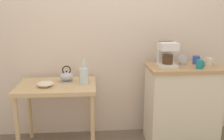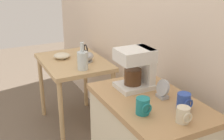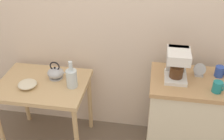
{
  "view_description": "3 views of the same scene",
  "coord_description": "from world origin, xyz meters",
  "px_view_note": "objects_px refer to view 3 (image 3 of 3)",
  "views": [
    {
      "loc": [
        -0.25,
        -2.56,
        1.51
      ],
      "look_at": [
        -0.04,
        -0.02,
        0.9
      ],
      "focal_mm": 41.07,
      "sensor_mm": 36.0,
      "label": 1
    },
    {
      "loc": [
        2.01,
        -0.81,
        1.67
      ],
      "look_at": [
        0.28,
        0.06,
        0.94
      ],
      "focal_mm": 46.6,
      "sensor_mm": 36.0,
      "label": 2
    },
    {
      "loc": [
        0.34,
        -1.85,
        2.17
      ],
      "look_at": [
        0.03,
        0.06,
        0.95
      ],
      "focal_mm": 43.71,
      "sensor_mm": 36.0,
      "label": 3
    }
  ],
  "objects_px": {
    "teakettle": "(56,73)",
    "mug_blue": "(220,72)",
    "coffee_maker": "(177,63)",
    "bowl_stoneware": "(27,84)",
    "glass_carafe_vase": "(72,78)",
    "mug_dark_teal": "(218,87)",
    "table_clock": "(199,71)"
  },
  "relations": [
    {
      "from": "mug_dark_teal",
      "to": "table_clock",
      "type": "xyz_separation_m",
      "value": [
        -0.11,
        0.21,
        0.01
      ]
    },
    {
      "from": "coffee_maker",
      "to": "bowl_stoneware",
      "type": "bearing_deg",
      "value": -175.22
    },
    {
      "from": "coffee_maker",
      "to": "mug_blue",
      "type": "height_order",
      "value": "coffee_maker"
    },
    {
      "from": "teakettle",
      "to": "glass_carafe_vase",
      "type": "bearing_deg",
      "value": -29.52
    },
    {
      "from": "teakettle",
      "to": "mug_blue",
      "type": "relative_size",
      "value": 2.04
    },
    {
      "from": "mug_blue",
      "to": "coffee_maker",
      "type": "bearing_deg",
      "value": -167.57
    },
    {
      "from": "bowl_stoneware",
      "to": "mug_dark_teal",
      "type": "relative_size",
      "value": 1.85
    },
    {
      "from": "bowl_stoneware",
      "to": "mug_dark_teal",
      "type": "distance_m",
      "value": 1.6
    },
    {
      "from": "glass_carafe_vase",
      "to": "coffee_maker",
      "type": "xyz_separation_m",
      "value": [
        0.89,
        0.03,
        0.22
      ]
    },
    {
      "from": "bowl_stoneware",
      "to": "coffee_maker",
      "type": "distance_m",
      "value": 1.32
    },
    {
      "from": "coffee_maker",
      "to": "glass_carafe_vase",
      "type": "bearing_deg",
      "value": -177.95
    },
    {
      "from": "teakettle",
      "to": "mug_blue",
      "type": "xyz_separation_m",
      "value": [
        1.44,
        0.0,
        0.16
      ]
    },
    {
      "from": "coffee_maker",
      "to": "mug_blue",
      "type": "relative_size",
      "value": 2.86
    },
    {
      "from": "mug_blue",
      "to": "mug_dark_teal",
      "type": "xyz_separation_m",
      "value": [
        -0.05,
        -0.23,
        -0.0
      ]
    },
    {
      "from": "bowl_stoneware",
      "to": "glass_carafe_vase",
      "type": "distance_m",
      "value": 0.4
    },
    {
      "from": "bowl_stoneware",
      "to": "table_clock",
      "type": "distance_m",
      "value": 1.5
    },
    {
      "from": "mug_blue",
      "to": "mug_dark_teal",
      "type": "height_order",
      "value": "same"
    },
    {
      "from": "glass_carafe_vase",
      "to": "mug_blue",
      "type": "bearing_deg",
      "value": 5.1
    },
    {
      "from": "glass_carafe_vase",
      "to": "table_clock",
      "type": "bearing_deg",
      "value": 4.77
    },
    {
      "from": "mug_blue",
      "to": "table_clock",
      "type": "distance_m",
      "value": 0.17
    },
    {
      "from": "bowl_stoneware",
      "to": "mug_blue",
      "type": "distance_m",
      "value": 1.67
    },
    {
      "from": "mug_dark_teal",
      "to": "coffee_maker",
      "type": "bearing_deg",
      "value": 154.15
    },
    {
      "from": "bowl_stoneware",
      "to": "glass_carafe_vase",
      "type": "relative_size",
      "value": 0.65
    },
    {
      "from": "table_clock",
      "to": "teakettle",
      "type": "bearing_deg",
      "value": 179.26
    },
    {
      "from": "mug_dark_teal",
      "to": "mug_blue",
      "type": "bearing_deg",
      "value": 77.07
    },
    {
      "from": "bowl_stoneware",
      "to": "teakettle",
      "type": "relative_size",
      "value": 0.9
    },
    {
      "from": "coffee_maker",
      "to": "mug_dark_teal",
      "type": "bearing_deg",
      "value": -25.85
    },
    {
      "from": "table_clock",
      "to": "mug_dark_teal",
      "type": "bearing_deg",
      "value": -61.23
    },
    {
      "from": "mug_blue",
      "to": "mug_dark_teal",
      "type": "bearing_deg",
      "value": -102.93
    },
    {
      "from": "glass_carafe_vase",
      "to": "teakettle",
      "type": "bearing_deg",
      "value": 150.48
    },
    {
      "from": "bowl_stoneware",
      "to": "mug_dark_teal",
      "type": "bearing_deg",
      "value": -1.53
    },
    {
      "from": "mug_blue",
      "to": "mug_dark_teal",
      "type": "distance_m",
      "value": 0.24
    }
  ]
}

